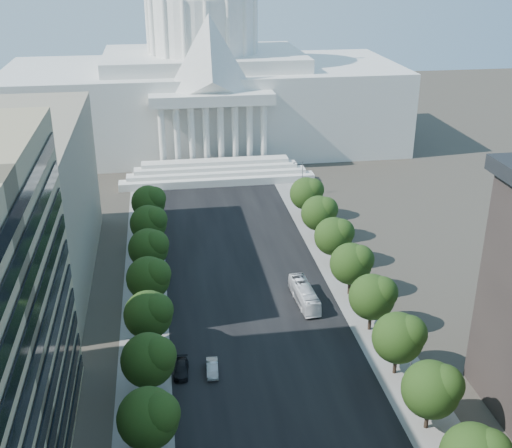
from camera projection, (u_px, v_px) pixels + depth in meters
road_asphalt at (247, 285)px, 120.52m from camera, size 30.00×260.00×0.01m
sidewalk_left at (145, 293)px, 117.88m from camera, size 8.00×260.00×0.02m
sidewalk_right at (345, 278)px, 123.17m from camera, size 8.00×260.00×0.02m
capitol at (204, 82)px, 198.58m from camera, size 120.00×56.00×73.00m
tree_l_d at (151, 417)px, 77.24m from camera, size 7.79×7.60×9.97m
tree_l_e at (150, 359)px, 88.12m from camera, size 7.79×7.60×9.97m
tree_l_f at (150, 313)px, 99.00m from camera, size 7.79×7.60×9.97m
tree_l_g at (150, 277)px, 109.88m from camera, size 7.79×7.60×9.97m
tree_l_h at (150, 247)px, 120.75m from camera, size 7.79×7.60×9.97m
tree_l_i at (150, 222)px, 131.63m from camera, size 7.79×7.60×9.97m
tree_l_j at (150, 201)px, 142.51m from camera, size 7.79×7.60×9.97m
tree_r_d at (434, 388)px, 82.26m from camera, size 7.79×7.60×9.97m
tree_r_e at (401, 337)px, 93.14m from camera, size 7.79×7.60×9.97m
tree_r_f at (374, 296)px, 104.01m from camera, size 7.79×7.60×9.97m
tree_r_g at (353, 263)px, 114.89m from camera, size 7.79×7.60×9.97m
tree_r_h at (335, 235)px, 125.77m from camera, size 7.79×7.60×9.97m
tree_r_i at (320, 212)px, 136.65m from camera, size 7.79×7.60×9.97m
tree_r_j at (308, 193)px, 147.53m from camera, size 7.79×7.60×9.97m
streetlight_c at (410, 339)px, 93.78m from camera, size 2.61×0.44×9.00m
streetlight_d at (359, 262)px, 116.45m from camera, size 2.61×0.44×9.00m
streetlight_e at (325, 211)px, 139.11m from camera, size 2.61×0.44×9.00m
streetlight_f at (300, 174)px, 161.77m from camera, size 2.61×0.44×9.00m
car_silver at (212, 368)px, 95.49m from camera, size 1.99×4.98×1.61m
car_dark_b at (181, 369)px, 95.36m from camera, size 2.58×5.46×1.54m
city_bus at (304, 295)px, 113.94m from camera, size 3.45×12.05×3.32m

